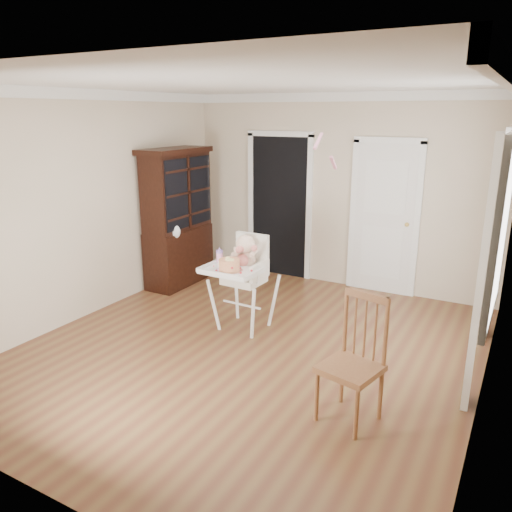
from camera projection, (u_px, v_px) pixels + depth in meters
The scene contains 16 objects.
floor at pixel (250, 349), 5.34m from camera, with size 5.00×5.00×0.00m, color brown.
ceiling at pixel (249, 83), 4.59m from camera, with size 5.00×5.00×0.00m, color white.
wall_back at pixel (337, 192), 7.07m from camera, with size 4.50×4.50×0.00m, color beige.
wall_left at pixel (88, 206), 6.02m from camera, with size 5.00×5.00×0.00m, color beige.
wall_right at pixel (498, 257), 3.92m from camera, with size 5.00×5.00×0.00m, color beige.
crown_molding at pixel (249, 90), 4.61m from camera, with size 4.50×5.00×0.12m, color white, non-canonical shape.
doorway at pixel (279, 204), 7.54m from camera, with size 1.06×0.05×2.22m.
closet_door at pixel (384, 220), 6.81m from camera, with size 0.96×0.09×2.13m.
window_right at pixel (495, 241), 4.64m from camera, with size 0.13×1.84×2.30m.
high_chair at pixel (244, 271), 5.68m from camera, with size 0.67×0.81×1.13m.
baby at pixel (245, 257), 5.66m from camera, with size 0.33×0.25×0.50m.
cake at pixel (229, 265), 5.39m from camera, with size 0.29×0.29×0.14m.
sippy_cup at pixel (220, 256), 5.69m from camera, with size 0.08×0.08×0.19m.
china_cabinet at pixel (178, 218), 7.16m from camera, with size 0.52×1.16×1.96m.
dining_chair at pixel (353, 364), 4.01m from camera, with size 0.52×0.52×1.06m.
streamer at pixel (318, 141), 5.22m from camera, with size 0.03×0.50×0.02m, color pink, non-canonical shape.
Camera 1 is at (2.42, -4.21, 2.45)m, focal length 35.00 mm.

